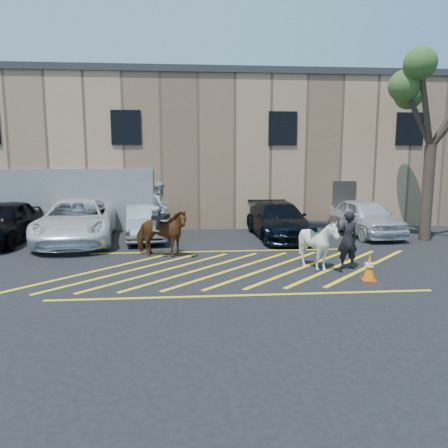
{
  "coord_description": "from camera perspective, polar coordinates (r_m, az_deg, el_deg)",
  "views": [
    {
      "loc": [
        -1.35,
        -12.93,
        3.36
      ],
      "look_at": [
        -0.24,
        0.2,
        1.3
      ],
      "focal_mm": 35.0,
      "sensor_mm": 36.0,
      "label": 1
    }
  ],
  "objects": [
    {
      "name": "handler",
      "position": [
        13.56,
        15.83,
        -2.0
      ],
      "size": [
        0.67,
        0.46,
        1.76
      ],
      "primitive_type": "imported",
      "rotation": [
        0.0,
        0.0,
        3.2
      ],
      "color": "black",
      "rests_on": "ground"
    },
    {
      "name": "traffic_cone",
      "position": [
        12.53,
        18.46,
        -5.41
      ],
      "size": [
        0.46,
        0.46,
        0.73
      ],
      "color": "red",
      "rests_on": "ground"
    },
    {
      "name": "hatching_zone",
      "position": [
        13.14,
        1.25,
        -5.91
      ],
      "size": [
        12.6,
        5.12,
        0.01
      ],
      "color": "yellow",
      "rests_on": "ground"
    },
    {
      "name": "car_black_suv",
      "position": [
        18.97,
        -26.92,
        0.23
      ],
      "size": [
        2.0,
        4.86,
        1.65
      ],
      "primitive_type": "imported",
      "rotation": [
        0.0,
        0.0,
        -0.01
      ],
      "color": "black",
      "rests_on": "ground"
    },
    {
      "name": "car_silver_sedan",
      "position": [
        18.11,
        -10.23,
        0.31
      ],
      "size": [
        1.98,
        4.42,
        1.41
      ],
      "primitive_type": "imported",
      "rotation": [
        0.0,
        0.0,
        0.12
      ],
      "color": "#8F949D",
      "rests_on": "ground"
    },
    {
      "name": "mounted_bay",
      "position": [
        14.72,
        -8.24,
        -0.38
      ],
      "size": [
        2.07,
        1.36,
        2.51
      ],
      "color": "brown",
      "rests_on": "ground"
    },
    {
      "name": "warehouse",
      "position": [
        24.96,
        -1.78,
        9.54
      ],
      "size": [
        32.42,
        10.2,
        7.3
      ],
      "color": "tan",
      "rests_on": "ground"
    },
    {
      "name": "car_white_pickup",
      "position": [
        18.05,
        -18.65,
        0.36
      ],
      "size": [
        3.38,
        6.24,
        1.66
      ],
      "primitive_type": "imported",
      "rotation": [
        0.0,
        0.0,
        0.11
      ],
      "color": "white",
      "rests_on": "ground"
    },
    {
      "name": "car_blue_suv",
      "position": [
        18.22,
        7.14,
        0.52
      ],
      "size": [
        2.27,
        5.13,
        1.46
      ],
      "primitive_type": "imported",
      "rotation": [
        0.0,
        0.0,
        0.04
      ],
      "color": "black",
      "rests_on": "ground"
    },
    {
      "name": "car_white_suv",
      "position": [
        19.61,
        17.98,
        0.86
      ],
      "size": [
        2.16,
        4.65,
        1.54
      ],
      "primitive_type": "imported",
      "rotation": [
        0.0,
        0.0,
        0.08
      ],
      "color": "white",
      "rests_on": "ground"
    },
    {
      "name": "ground",
      "position": [
        13.43,
        1.11,
        -5.61
      ],
      "size": [
        90.0,
        90.0,
        0.0
      ],
      "primitive_type": "plane",
      "color": "black",
      "rests_on": "ground"
    },
    {
      "name": "tree",
      "position": [
        19.24,
        25.75,
        14.98
      ],
      "size": [
        3.99,
        4.37,
        7.31
      ],
      "color": "#47352B",
      "rests_on": "ground"
    },
    {
      "name": "saddled_white",
      "position": [
        13.28,
        12.18,
        -2.57
      ],
      "size": [
        1.63,
        1.72,
        1.53
      ],
      "color": "silver",
      "rests_on": "ground"
    }
  ]
}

